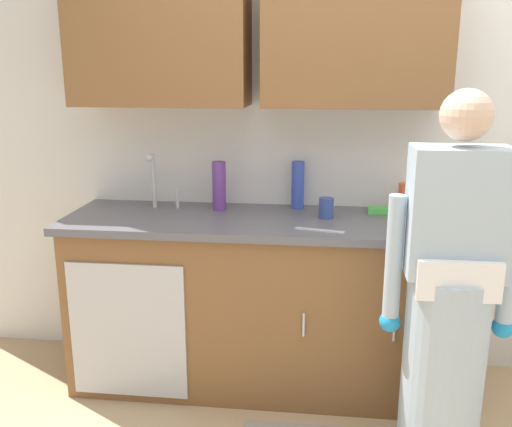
{
  "coord_description": "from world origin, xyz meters",
  "views": [
    {
      "loc": [
        -0.21,
        -2.08,
        1.69
      ],
      "look_at": [
        -0.51,
        0.55,
        1.0
      ],
      "focal_mm": 39.09,
      "sensor_mm": 36.0,
      "label": 1
    }
  ],
  "objects_px": {
    "sink": "(154,217)",
    "bottle_soap": "(219,186)",
    "bottle_water_short": "(404,198)",
    "knife_on_counter": "(319,230)",
    "cup_by_sink": "(326,208)",
    "sponge": "(378,210)",
    "person_at_sink": "(448,317)",
    "bottle_dish_liquid": "(298,185)"
  },
  "relations": [
    {
      "from": "cup_by_sink",
      "to": "sink",
      "type": "bearing_deg",
      "value": -178.31
    },
    {
      "from": "bottle_dish_liquid",
      "to": "sponge",
      "type": "xyz_separation_m",
      "value": [
        0.43,
        -0.06,
        -0.12
      ]
    },
    {
      "from": "bottle_soap",
      "to": "person_at_sink",
      "type": "bearing_deg",
      "value": -33.52
    },
    {
      "from": "sponge",
      "to": "bottle_water_short",
      "type": "bearing_deg",
      "value": 10.32
    },
    {
      "from": "sink",
      "to": "sponge",
      "type": "height_order",
      "value": "sink"
    },
    {
      "from": "bottle_water_short",
      "to": "knife_on_counter",
      "type": "distance_m",
      "value": 0.61
    },
    {
      "from": "person_at_sink",
      "to": "bottle_dish_liquid",
      "type": "xyz_separation_m",
      "value": [
        -0.66,
        0.8,
        0.38
      ]
    },
    {
      "from": "bottle_water_short",
      "to": "cup_by_sink",
      "type": "xyz_separation_m",
      "value": [
        -0.41,
        -0.16,
        -0.03
      ]
    },
    {
      "from": "bottle_soap",
      "to": "cup_by_sink",
      "type": "xyz_separation_m",
      "value": [
        0.58,
        -0.11,
        -0.08
      ]
    },
    {
      "from": "sink",
      "to": "cup_by_sink",
      "type": "relative_size",
      "value": 4.76
    },
    {
      "from": "cup_by_sink",
      "to": "knife_on_counter",
      "type": "xyz_separation_m",
      "value": [
        -0.03,
        -0.25,
        -0.05
      ]
    },
    {
      "from": "sink",
      "to": "knife_on_counter",
      "type": "bearing_deg",
      "value": -14.02
    },
    {
      "from": "cup_by_sink",
      "to": "knife_on_counter",
      "type": "relative_size",
      "value": 0.44
    },
    {
      "from": "sink",
      "to": "sponge",
      "type": "bearing_deg",
      "value": 7.67
    },
    {
      "from": "bottle_soap",
      "to": "sponge",
      "type": "distance_m",
      "value": 0.87
    },
    {
      "from": "sink",
      "to": "cup_by_sink",
      "type": "height_order",
      "value": "sink"
    },
    {
      "from": "sink",
      "to": "knife_on_counter",
      "type": "distance_m",
      "value": 0.9
    },
    {
      "from": "bottle_dish_liquid",
      "to": "cup_by_sink",
      "type": "relative_size",
      "value": 2.5
    },
    {
      "from": "sink",
      "to": "bottle_water_short",
      "type": "xyz_separation_m",
      "value": [
        1.32,
        0.18,
        0.1
      ]
    },
    {
      "from": "person_at_sink",
      "to": "bottle_soap",
      "type": "relative_size",
      "value": 6.11
    },
    {
      "from": "sink",
      "to": "bottle_soap",
      "type": "distance_m",
      "value": 0.38
    },
    {
      "from": "sink",
      "to": "sponge",
      "type": "relative_size",
      "value": 4.55
    },
    {
      "from": "bottle_soap",
      "to": "knife_on_counter",
      "type": "relative_size",
      "value": 1.1
    },
    {
      "from": "person_at_sink",
      "to": "knife_on_counter",
      "type": "xyz_separation_m",
      "value": [
        -0.54,
        0.37,
        0.25
      ]
    },
    {
      "from": "sink",
      "to": "cup_by_sink",
      "type": "xyz_separation_m",
      "value": [
        0.91,
        0.03,
        0.07
      ]
    },
    {
      "from": "bottle_water_short",
      "to": "bottle_soap",
      "type": "xyz_separation_m",
      "value": [
        -0.99,
        -0.05,
        0.05
      ]
    },
    {
      "from": "person_at_sink",
      "to": "bottle_dish_liquid",
      "type": "distance_m",
      "value": 1.11
    },
    {
      "from": "bottle_water_short",
      "to": "cup_by_sink",
      "type": "height_order",
      "value": "bottle_water_short"
    },
    {
      "from": "knife_on_counter",
      "to": "bottle_soap",
      "type": "bearing_deg",
      "value": 160.02
    },
    {
      "from": "bottle_soap",
      "to": "sink",
      "type": "bearing_deg",
      "value": -157.65
    },
    {
      "from": "cup_by_sink",
      "to": "bottle_dish_liquid",
      "type": "bearing_deg",
      "value": 129.51
    },
    {
      "from": "sink",
      "to": "sponge",
      "type": "distance_m",
      "value": 1.2
    },
    {
      "from": "person_at_sink",
      "to": "sponge",
      "type": "relative_size",
      "value": 14.73
    },
    {
      "from": "sink",
      "to": "bottle_soap",
      "type": "xyz_separation_m",
      "value": [
        0.33,
        0.14,
        0.15
      ]
    },
    {
      "from": "cup_by_sink",
      "to": "knife_on_counter",
      "type": "distance_m",
      "value": 0.25
    },
    {
      "from": "cup_by_sink",
      "to": "bottle_soap",
      "type": "bearing_deg",
      "value": 169.42
    },
    {
      "from": "sponge",
      "to": "person_at_sink",
      "type": "bearing_deg",
      "value": -72.92
    },
    {
      "from": "person_at_sink",
      "to": "sponge",
      "type": "bearing_deg",
      "value": 107.08
    },
    {
      "from": "bottle_water_short",
      "to": "person_at_sink",
      "type": "bearing_deg",
      "value": -83.08
    },
    {
      "from": "person_at_sink",
      "to": "bottle_soap",
      "type": "bearing_deg",
      "value": 146.48
    },
    {
      "from": "bottle_soap",
      "to": "sponge",
      "type": "relative_size",
      "value": 2.41
    },
    {
      "from": "knife_on_counter",
      "to": "cup_by_sink",
      "type": "bearing_deg",
      "value": 95.5
    }
  ]
}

